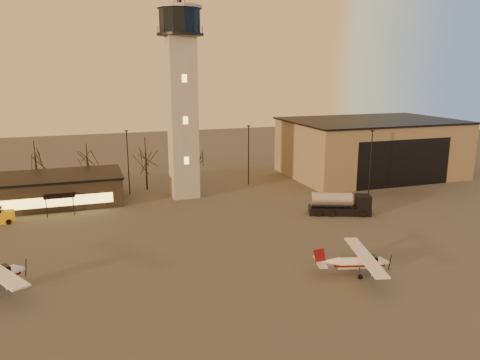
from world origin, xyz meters
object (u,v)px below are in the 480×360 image
object	(u,v)px
hangar	(370,147)
terminal	(32,191)
control_tower	(182,90)
cessna_front	(361,265)
fuel_truck	(339,206)

from	to	relation	value
hangar	terminal	xyz separation A→B (m)	(-57.99, -2.00, -3.00)
control_tower	cessna_front	distance (m)	38.30
hangar	cessna_front	bearing A→B (deg)	-124.68
hangar	cessna_front	xyz separation A→B (m)	(-26.02, -37.60, -4.22)
terminal	cessna_front	bearing A→B (deg)	-48.07
hangar	terminal	size ratio (longest dim) A/B	1.20
control_tower	cessna_front	xyz separation A→B (m)	(9.98, -33.62, -15.39)
fuel_truck	hangar	bearing A→B (deg)	69.56
hangar	cessna_front	distance (m)	45.92
hangar	fuel_truck	distance (m)	27.24
cessna_front	fuel_truck	xyz separation A→B (m)	(7.97, 17.59, 0.26)
cessna_front	fuel_truck	distance (m)	19.31
control_tower	hangar	distance (m)	37.90
control_tower	fuel_truck	size ratio (longest dim) A/B	3.84
control_tower	terminal	world-z (taller)	control_tower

